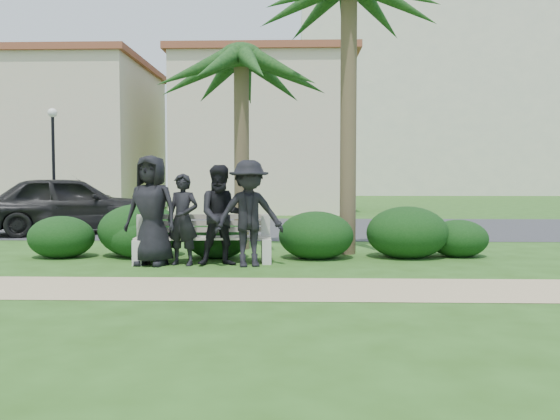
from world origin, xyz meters
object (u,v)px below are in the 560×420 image
(man_c, at_px, (222,215))
(palm_left, at_px, (241,59))
(street_lamp, at_px, (53,143))
(park_bench, at_px, (204,242))
(man_d, at_px, (249,213))
(man_b, at_px, (183,220))
(car_a, at_px, (70,205))
(man_a, at_px, (152,210))

(man_c, distance_m, palm_left, 3.93)
(street_lamp, height_order, park_bench, street_lamp)
(palm_left, bearing_deg, man_d, -81.36)
(man_c, bearing_deg, palm_left, 74.61)
(man_b, xyz_separation_m, man_d, (1.15, -0.10, 0.11))
(street_lamp, bearing_deg, car_a, -62.36)
(man_a, distance_m, man_d, 1.69)
(man_d, bearing_deg, man_b, 161.07)
(park_bench, xyz_separation_m, palm_left, (0.47, 2.05, 3.66))
(man_a, xyz_separation_m, man_c, (1.22, -0.01, -0.08))
(park_bench, height_order, car_a, car_a)
(man_a, height_order, palm_left, palm_left)
(man_a, xyz_separation_m, man_d, (1.69, -0.10, -0.04))
(street_lamp, xyz_separation_m, park_bench, (7.85, -11.51, -2.57))
(park_bench, xyz_separation_m, car_a, (-4.62, 5.35, 0.43))
(street_lamp, bearing_deg, man_c, -55.11)
(man_c, bearing_deg, park_bench, 130.74)
(man_a, height_order, man_d, man_a)
(man_b, xyz_separation_m, man_c, (0.68, -0.01, 0.07))
(palm_left, xyz_separation_m, car_a, (-5.10, 3.31, -3.23))
(man_c, height_order, man_d, man_d)
(man_b, distance_m, man_d, 1.16)
(man_c, bearing_deg, man_d, -23.61)
(man_b, bearing_deg, street_lamp, 139.31)
(car_a, bearing_deg, park_bench, -163.05)
(man_a, bearing_deg, park_bench, 29.46)
(man_d, distance_m, car_a, 7.91)
(palm_left, relative_size, car_a, 1.05)
(man_b, relative_size, palm_left, 0.32)
(man_c, relative_size, car_a, 0.37)
(park_bench, relative_size, man_c, 1.41)
(man_a, relative_size, car_a, 0.40)
(man_a, bearing_deg, man_d, 8.89)
(street_lamp, bearing_deg, palm_left, -48.68)
(man_b, distance_m, car_a, 7.08)
(man_d, height_order, palm_left, palm_left)
(man_c, bearing_deg, street_lamp, 112.14)
(man_c, xyz_separation_m, man_d, (0.47, -0.09, 0.04))
(man_a, relative_size, man_c, 1.10)
(palm_left, height_order, car_a, palm_left)
(palm_left, bearing_deg, man_b, -108.78)
(street_lamp, distance_m, man_a, 13.84)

